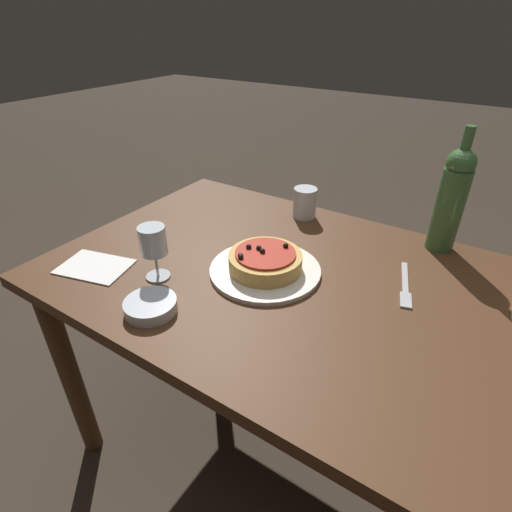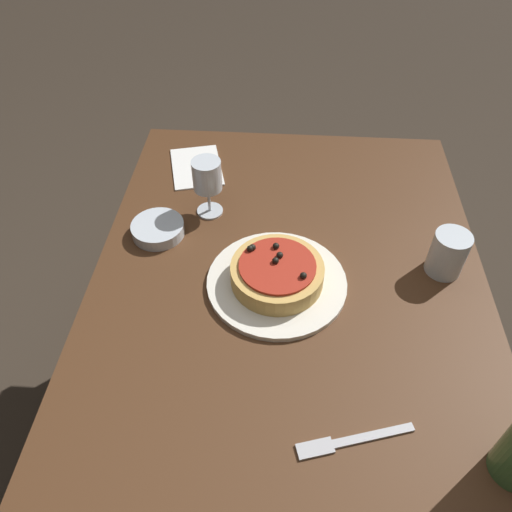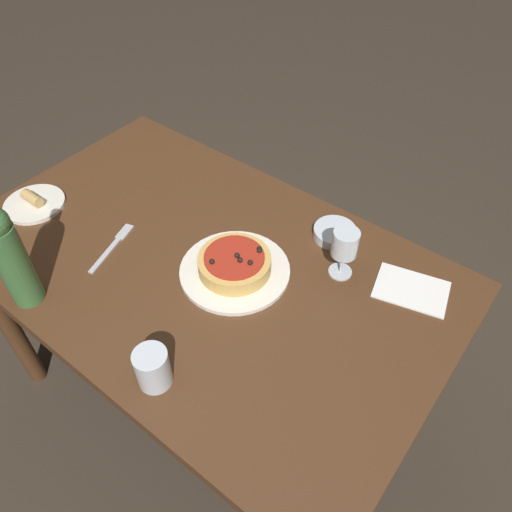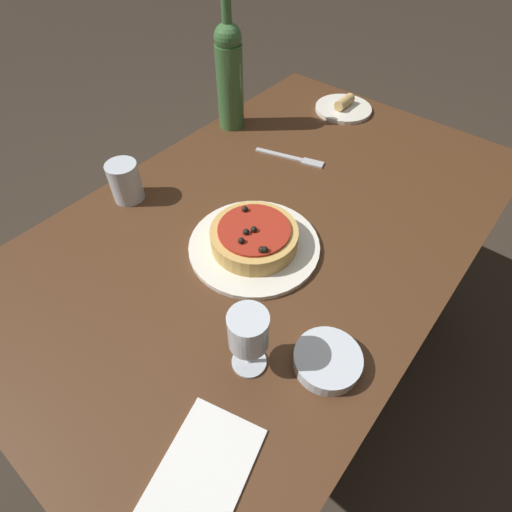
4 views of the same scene
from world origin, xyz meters
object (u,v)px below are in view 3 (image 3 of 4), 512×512
(dining_table, at_px, (204,284))
(pizza, at_px, (235,263))
(wine_glass, at_px, (345,245))
(water_cup, at_px, (153,368))
(side_plate, at_px, (34,203))
(fork, at_px, (114,245))
(side_bowl, at_px, (335,233))
(dinner_plate, at_px, (235,271))
(wine_bottle, at_px, (9,255))

(dining_table, distance_m, pizza, 0.17)
(wine_glass, relative_size, water_cup, 1.46)
(side_plate, bearing_deg, fork, 5.96)
(wine_glass, bearing_deg, side_plate, -159.05)
(side_bowl, xyz_separation_m, side_plate, (-0.78, -0.44, -0.00))
(dining_table, height_order, side_plate, side_plate)
(side_bowl, bearing_deg, water_cup, -96.25)
(dinner_plate, relative_size, water_cup, 2.94)
(dining_table, relative_size, pizza, 7.03)
(wine_glass, bearing_deg, dinner_plate, -142.27)
(dining_table, xyz_separation_m, side_bowl, (0.23, 0.30, 0.11))
(wine_bottle, relative_size, side_bowl, 2.88)
(wine_bottle, xyz_separation_m, water_cup, (0.42, 0.03, -0.10))
(fork, height_order, side_plate, side_plate)
(dinner_plate, bearing_deg, fork, -158.61)
(dinner_plate, relative_size, side_bowl, 2.42)
(dinner_plate, distance_m, pizza, 0.03)
(side_bowl, xyz_separation_m, fork, (-0.46, -0.40, -0.01))
(dinner_plate, xyz_separation_m, pizza, (0.00, 0.00, 0.03))
(wine_glass, distance_m, fork, 0.63)
(side_bowl, bearing_deg, wine_bottle, -126.57)
(wine_bottle, bearing_deg, side_bowl, 53.43)
(wine_bottle, distance_m, water_cup, 0.43)
(dining_table, height_order, dinner_plate, dinner_plate)
(dining_table, bearing_deg, wine_bottle, -125.65)
(pizza, bearing_deg, dining_table, -165.58)
(dinner_plate, height_order, side_plate, side_plate)
(pizza, distance_m, wine_bottle, 0.53)
(dinner_plate, distance_m, wine_bottle, 0.54)
(dinner_plate, relative_size, pizza, 1.52)
(pizza, bearing_deg, wine_glass, 37.74)
(wine_bottle, bearing_deg, dining_table, 54.35)
(dining_table, relative_size, water_cup, 13.57)
(water_cup, relative_size, fork, 0.50)
(water_cup, distance_m, side_plate, 0.73)
(dining_table, xyz_separation_m, water_cup, (0.16, -0.32, 0.15))
(side_bowl, distance_m, side_plate, 0.89)
(wine_glass, bearing_deg, dining_table, -148.46)
(dinner_plate, height_order, wine_glass, wine_glass)
(side_plate, bearing_deg, water_cup, -14.90)
(wine_bottle, bearing_deg, water_cup, 4.08)
(wine_glass, bearing_deg, water_cup, -106.37)
(dinner_plate, distance_m, wine_glass, 0.29)
(wine_bottle, relative_size, water_cup, 3.49)
(side_plate, bearing_deg, dining_table, 14.00)
(wine_bottle, xyz_separation_m, side_bowl, (0.49, 0.65, -0.14))
(side_bowl, bearing_deg, dining_table, -127.62)
(dining_table, distance_m, wine_bottle, 0.50)
(pizza, xyz_separation_m, fork, (-0.33, -0.13, -0.03))
(pizza, relative_size, wine_glass, 1.32)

